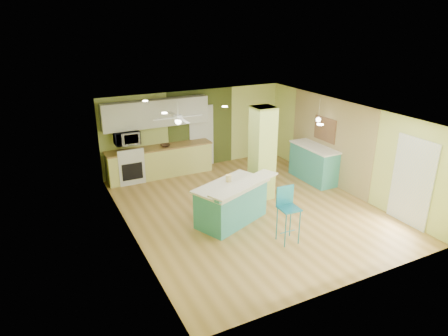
{
  "coord_description": "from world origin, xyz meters",
  "views": [
    {
      "loc": [
        -4.7,
        -7.92,
        4.63
      ],
      "look_at": [
        -0.52,
        0.4,
        1.08
      ],
      "focal_mm": 32.0,
      "sensor_mm": 36.0,
      "label": 1
    }
  ],
  "objects_px": {
    "peninsula": "(232,202)",
    "bar_stool": "(287,205)",
    "fruit_bowl": "(165,146)",
    "side_counter": "(314,163)",
    "canister": "(228,178)"
  },
  "relations": [
    {
      "from": "peninsula",
      "to": "side_counter",
      "type": "distance_m",
      "value": 3.62
    },
    {
      "from": "peninsula",
      "to": "bar_stool",
      "type": "height_order",
      "value": "bar_stool"
    },
    {
      "from": "peninsula",
      "to": "fruit_bowl",
      "type": "height_order",
      "value": "peninsula"
    },
    {
      "from": "side_counter",
      "to": "canister",
      "type": "relative_size",
      "value": 10.04
    },
    {
      "from": "fruit_bowl",
      "to": "canister",
      "type": "relative_size",
      "value": 1.74
    },
    {
      "from": "canister",
      "to": "side_counter",
      "type": "bearing_deg",
      "value": 16.45
    },
    {
      "from": "peninsula",
      "to": "side_counter",
      "type": "relative_size",
      "value": 1.34
    },
    {
      "from": "canister",
      "to": "fruit_bowl",
      "type": "bearing_deg",
      "value": 97.77
    },
    {
      "from": "side_counter",
      "to": "peninsula",
      "type": "bearing_deg",
      "value": -160.39
    },
    {
      "from": "fruit_bowl",
      "to": "canister",
      "type": "bearing_deg",
      "value": -82.23
    },
    {
      "from": "peninsula",
      "to": "bar_stool",
      "type": "bearing_deg",
      "value": -85.33
    },
    {
      "from": "fruit_bowl",
      "to": "peninsula",
      "type": "bearing_deg",
      "value": -83.01
    },
    {
      "from": "bar_stool",
      "to": "canister",
      "type": "xyz_separation_m",
      "value": [
        -0.64,
        1.5,
        0.2
      ]
    },
    {
      "from": "bar_stool",
      "to": "fruit_bowl",
      "type": "height_order",
      "value": "bar_stool"
    },
    {
      "from": "bar_stool",
      "to": "side_counter",
      "type": "bearing_deg",
      "value": 44.98
    }
  ]
}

